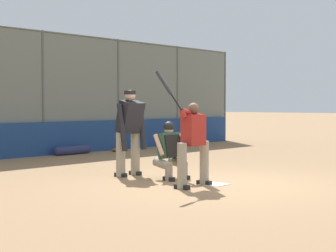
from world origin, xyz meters
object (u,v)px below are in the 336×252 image
Objects in this scene: catcher_behind_plate at (172,149)px; umpire_home at (130,130)px; fielding_glove_on_dirt at (116,150)px; equipment_bag_dugout_side at (73,150)px; batter_at_plate at (193,141)px.

catcher_behind_plate is 0.64× the size of umpire_home.
fielding_glove_on_dirt is 1.52m from equipment_bag_dugout_side.
equipment_bag_dugout_side is (-2.35, -4.76, -0.82)m from umpire_home.
umpire_home is at bearing 63.77° from equipment_bag_dugout_side.
equipment_bag_dugout_side is at bearing -114.65° from batter_at_plate.
catcher_behind_plate is 3.35× the size of fielding_glove_on_dirt.
equipment_bag_dugout_side reaches higher than fielding_glove_on_dirt.
catcher_behind_plate is 0.85× the size of equipment_bag_dugout_side.
batter_at_plate is 1.95m from umpire_home.
catcher_behind_plate is 1.05m from umpire_home.
fielding_glove_on_dirt is at bearing -115.14° from catcher_behind_plate.
batter_at_plate is 1.82× the size of catcher_behind_plate.
umpire_home is (0.19, -0.97, 0.36)m from catcher_behind_plate.
fielding_glove_on_dirt is at bearing -129.64° from umpire_home.
umpire_home is 1.32× the size of equipment_bag_dugout_side.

